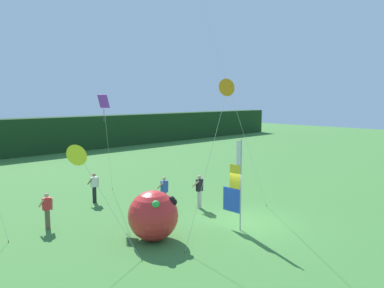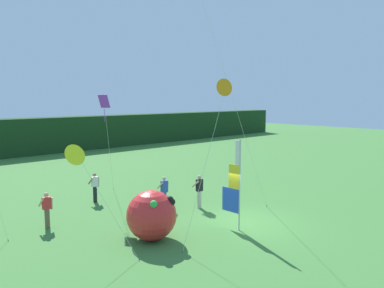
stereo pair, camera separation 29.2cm
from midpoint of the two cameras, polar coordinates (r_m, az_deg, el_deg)
ground_plane at (r=18.32m, az=7.83°, el=-11.59°), size 120.00×120.00×0.00m
distant_treeline at (r=41.87m, az=-24.18°, el=0.96°), size 80.00×2.40×3.76m
banner_flag at (r=16.88m, az=6.93°, el=-6.32°), size 0.06×1.03×4.06m
person_near_banner at (r=20.14m, az=-3.79°, el=-7.15°), size 0.55×0.48×1.69m
person_mid_field at (r=20.09m, az=1.54°, el=-7.03°), size 0.55×0.48×1.78m
person_far_left at (r=18.27m, az=-20.65°, el=-9.18°), size 0.55×0.48×1.63m
person_far_right at (r=21.86m, az=-14.10°, el=-6.26°), size 0.55×0.48×1.66m
inflatable_balloon at (r=15.78m, az=-5.58°, el=-10.67°), size 2.07×2.07×2.07m
kite_orange_delta_1 at (r=13.87m, az=5.67°, el=8.44°), size 1.52×1.33×6.55m
kite_purple_diamond_3 at (r=20.91m, az=-12.67°, el=5.39°), size 2.40×3.05×5.99m
kite_yellow_delta_4 at (r=14.81m, az=-16.48°, el=-1.43°), size 1.48×2.96×4.17m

